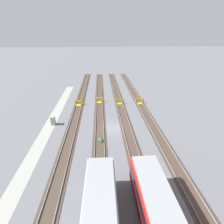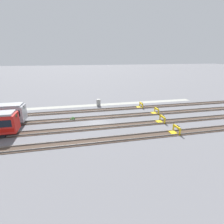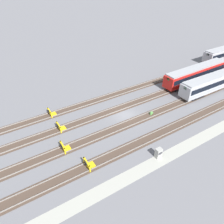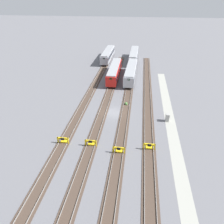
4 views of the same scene
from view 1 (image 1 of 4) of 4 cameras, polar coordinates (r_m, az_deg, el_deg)
name	(u,v)px [view 1 (image 1 of 4)]	position (r m, az deg, el deg)	size (l,w,h in m)	color
ground_plane	(113,128)	(31.71, 0.34, -5.12)	(400.00, 400.00, 0.00)	slate
service_walkway	(47,130)	(33.09, -20.37, -5.45)	(54.00, 2.00, 0.01)	#9E9E93
rail_track_nearest	(72,129)	(32.07, -12.84, -5.34)	(90.00, 2.24, 0.21)	#47382D
rail_track_near_inner	(100,128)	(31.63, -4.08, -5.18)	(90.00, 2.24, 0.21)	#47382D
rail_track_middle	(126,127)	(31.93, 4.72, -4.89)	(90.00, 2.24, 0.21)	#47382D
rail_track_far_inner	(153,126)	(32.96, 13.15, -4.51)	(90.00, 2.24, 0.21)	#47382D
bumper_stop_nearest_track	(79,103)	(41.98, -10.78, 2.87)	(1.36, 2.00, 1.22)	gold
bumper_stop_near_inner_track	(99,100)	(43.10, -4.12, 3.82)	(1.37, 2.01, 1.22)	gold
bumper_stop_middle_track	(120,102)	(42.17, 2.53, 3.39)	(1.34, 2.00, 1.22)	gold
bumper_stop_far_inner_track	(140,101)	(42.85, 9.04, 3.45)	(1.34, 2.00, 1.22)	gold
electrical_cabinet	(53,121)	(34.20, -18.72, -2.67)	(0.90, 0.73, 1.60)	#9E9E99
weed_clump	(100,140)	(27.87, -3.85, -9.16)	(0.92, 0.70, 0.64)	#4C7F3D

